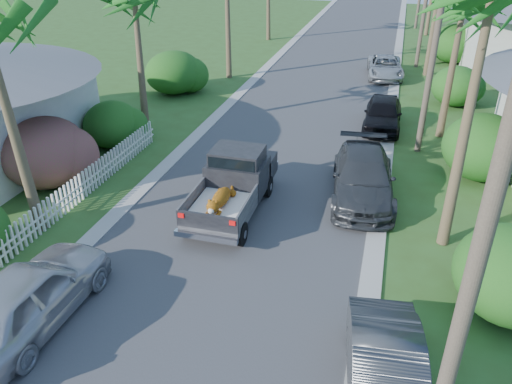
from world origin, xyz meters
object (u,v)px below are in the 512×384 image
(parked_car_rn, at_px, (386,379))
(utility_pole_a, at_px, (476,266))
(parked_car_rm, at_px, (363,178))
(parked_car_rd, at_px, (385,67))
(parked_car_ln, at_px, (28,297))
(parked_car_rf, at_px, (383,114))
(pickup_truck, at_px, (235,180))
(utility_pole_b, at_px, (435,43))
(palm_r_b, at_px, (465,1))

(parked_car_rn, distance_m, utility_pole_a, 4.20)
(parked_car_rm, distance_m, parked_car_rd, 16.56)
(utility_pole_a, bearing_deg, parked_car_ln, 171.37)
(parked_car_rn, xyz_separation_m, parked_car_rf, (-0.88, 16.04, 0.03))
(parked_car_rm, bearing_deg, pickup_truck, -161.50)
(parked_car_rm, xyz_separation_m, utility_pole_b, (2.00, 4.84, 3.84))
(pickup_truck, xyz_separation_m, utility_pole_a, (6.16, -8.26, 3.59))
(parked_car_rf, distance_m, utility_pole_b, 4.84)
(parked_car_ln, relative_size, utility_pole_a, 0.54)
(parked_car_rf, bearing_deg, parked_car_ln, -115.23)
(palm_r_b, distance_m, utility_pole_a, 17.08)
(parked_car_ln, bearing_deg, pickup_truck, -112.85)
(parked_car_rf, height_order, parked_car_ln, parked_car_ln)
(parked_car_rd, height_order, utility_pole_a, utility_pole_a)
(pickup_truck, relative_size, palm_r_b, 0.71)
(parked_car_rn, distance_m, utility_pole_b, 14.24)
(parked_car_rm, xyz_separation_m, palm_r_b, (3.00, 6.84, 5.19))
(parked_car_rf, distance_m, palm_r_b, 5.88)
(parked_car_rf, distance_m, parked_car_ln, 17.66)
(parked_car_ln, distance_m, palm_r_b, 19.33)
(parked_car_rn, xyz_separation_m, palm_r_b, (1.79, 15.68, 5.25))
(parked_car_ln, relative_size, palm_r_b, 0.67)
(parked_car_rm, distance_m, parked_car_ln, 11.34)
(utility_pole_a, bearing_deg, parked_car_rf, 95.50)
(parked_car_rm, xyz_separation_m, parked_car_ln, (-7.20, -8.76, 0.06))
(parked_car_rm, bearing_deg, parked_car_ln, -135.35)
(parked_car_rm, bearing_deg, palm_r_b, 60.40)
(parked_car_ln, height_order, utility_pole_b, utility_pole_b)
(pickup_truck, xyz_separation_m, parked_car_rn, (5.37, -6.94, -0.31))
(parked_car_rn, relative_size, parked_car_rm, 0.81)
(parked_car_rf, height_order, palm_r_b, palm_r_b)
(parked_car_rn, bearing_deg, palm_r_b, 76.18)
(parked_car_rd, distance_m, utility_pole_b, 12.53)
(utility_pole_b, bearing_deg, pickup_truck, -132.45)
(parked_car_rn, height_order, parked_car_ln, parked_car_ln)
(parked_car_rf, height_order, utility_pole_a, utility_pole_a)
(parked_car_rm, relative_size, utility_pole_a, 0.58)
(parked_car_rm, bearing_deg, utility_pole_a, -84.79)
(parked_car_rf, height_order, utility_pole_b, utility_pole_b)
(utility_pole_a, bearing_deg, palm_r_b, 86.63)
(pickup_truck, relative_size, parked_car_rm, 0.98)
(palm_r_b, xyz_separation_m, utility_pole_b, (-1.00, -2.00, -1.35))
(palm_r_b, bearing_deg, utility_pole_a, -93.37)
(parked_car_rd, height_order, parked_car_ln, parked_car_ln)
(palm_r_b, xyz_separation_m, utility_pole_a, (-1.00, -17.00, -1.35))
(parked_car_rn, xyz_separation_m, parked_car_rd, (-1.21, 25.39, -0.05))
(parked_car_rn, height_order, parked_car_rm, parked_car_rm)
(parked_car_rf, distance_m, parked_car_rd, 9.36)
(pickup_truck, height_order, parked_car_ln, pickup_truck)
(pickup_truck, distance_m, utility_pole_b, 9.81)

